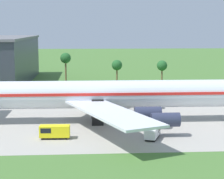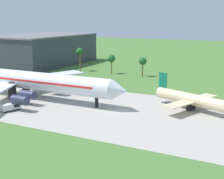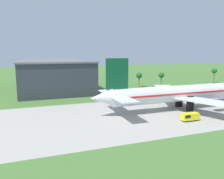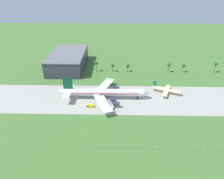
{
  "view_description": "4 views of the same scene",
  "coord_description": "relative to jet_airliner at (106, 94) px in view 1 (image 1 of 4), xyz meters",
  "views": [
    {
      "loc": [
        -39.87,
        -84.46,
        20.05
      ],
      "look_at": [
        -34.42,
        0.45,
        6.95
      ],
      "focal_mm": 65.0,
      "sensor_mm": 36.0,
      "label": 1
    },
    {
      "loc": [
        35.97,
        -77.08,
        25.96
      ],
      "look_at": [
        -2.66,
        0.45,
        5.95
      ],
      "focal_mm": 50.0,
      "sensor_mm": 36.0,
      "label": 2
    },
    {
      "loc": [
        -89.94,
        -64.61,
        20.33
      ],
      "look_at": [
        -66.19,
        0.45,
        8.88
      ],
      "focal_mm": 35.0,
      "sensor_mm": 36.0,
      "label": 3
    },
    {
      "loc": [
        -25.76,
        -139.69,
        89.05
      ],
      "look_at": [
        -29.01,
        5.0,
        6.0
      ],
      "focal_mm": 32.0,
      "sensor_mm": 36.0,
      "label": 4
    }
  ],
  "objects": [
    {
      "name": "fuel_truck",
      "position": [
        -10.14,
        -13.0,
        -4.56
      ],
      "size": [
        5.48,
        2.18,
        2.48
      ],
      "color": "black",
      "rests_on": "ground_plane"
    },
    {
      "name": "baggage_tug",
      "position": [
        7.83,
        -13.83,
        -4.76
      ],
      "size": [
        3.75,
        5.65,
        2.08
      ],
      "color": "black",
      "rests_on": "ground_plane"
    },
    {
      "name": "jet_airliner",
      "position": [
        0.0,
        0.0,
        0.0
      ],
      "size": [
        75.54,
        55.36,
        18.84
      ],
      "color": "silver",
      "rests_on": "ground_plane"
    }
  ]
}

